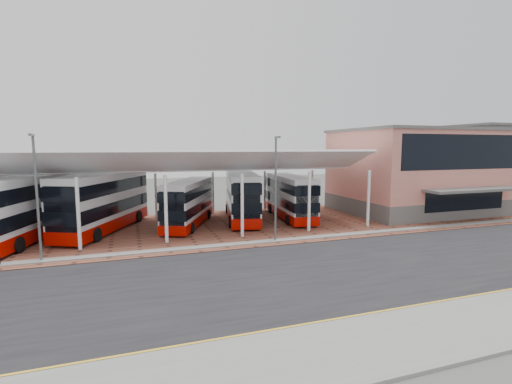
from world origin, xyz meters
The scene contains 17 objects.
ground centered at (0.00, 0.00, 0.00)m, with size 140.00×140.00×0.00m, color #4B4E48.
road centered at (0.00, -1.00, 0.01)m, with size 120.00×14.00×0.02m, color black.
forecourt centered at (2.00, 13.00, 0.03)m, with size 72.00×16.00×0.06m, color brown.
sidewalk centered at (0.00, -9.00, 0.07)m, with size 120.00×4.00×0.14m, color slate.
north_kerb centered at (0.00, 6.20, 0.07)m, with size 120.00×0.80×0.14m, color slate.
yellow_line_near centered at (0.00, -7.00, 0.03)m, with size 120.00×0.12×0.01m, color yellow.
yellow_line_far centered at (0.00, -6.70, 0.03)m, with size 120.00×0.12×0.01m, color yellow.
canopy centered at (-6.00, 13.94, 5.80)m, with size 37.00×11.63×7.07m.
terminal centered at (23.00, 13.92, 4.66)m, with size 18.40×14.40×9.25m.
warehouse centered at (48.00, 24.00, 5.15)m, with size 30.50×20.50×10.25m.
lamp_west centered at (-14.00, 6.27, 4.36)m, with size 0.16×0.90×8.07m.
lamp_east centered at (2.00, 6.27, 4.36)m, with size 0.16×0.90×8.07m.
bus_1 centered at (-16.09, 13.01, 2.55)m, with size 6.13×12.43×5.00m.
bus_2 centered at (-10.69, 14.43, 2.54)m, with size 7.60×12.15×4.98m.
bus_3 centered at (-3.43, 14.25, 2.12)m, with size 6.21×10.13×4.15m.
bus_4 centered at (2.00, 15.37, 2.40)m, with size 4.97×11.73×4.71m.
bus_5 centered at (6.88, 14.53, 2.21)m, with size 3.62×10.69×4.32m.
Camera 1 is at (-8.49, -19.73, 7.25)m, focal length 26.00 mm.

